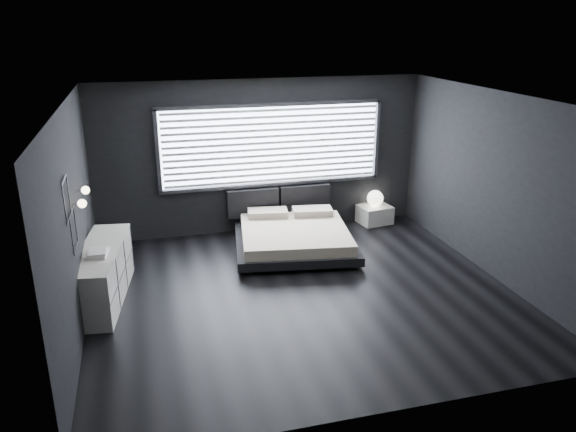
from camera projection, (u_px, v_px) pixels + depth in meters
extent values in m
plane|color=black|center=(303.00, 293.00, 8.19)|extent=(6.00, 6.00, 0.00)
plane|color=silver|center=(305.00, 99.00, 7.26)|extent=(6.00, 6.00, 0.00)
cube|color=black|center=(261.00, 157.00, 10.23)|extent=(6.00, 0.04, 2.80)
cube|color=black|center=(388.00, 290.00, 5.22)|extent=(6.00, 0.04, 2.80)
cube|color=black|center=(74.00, 221.00, 7.00)|extent=(0.04, 5.50, 2.80)
cube|color=black|center=(494.00, 186.00, 8.46)|extent=(0.04, 5.50, 2.80)
cube|color=white|center=(272.00, 145.00, 10.19)|extent=(4.00, 0.02, 1.38)
cube|color=#47474C|center=(157.00, 152.00, 9.67)|extent=(0.06, 0.08, 1.48)
cube|color=#47474C|center=(377.00, 139.00, 10.66)|extent=(0.06, 0.08, 1.48)
cube|color=#47474C|center=(272.00, 105.00, 9.92)|extent=(4.14, 0.08, 0.06)
cube|color=#47474C|center=(273.00, 184.00, 10.41)|extent=(4.14, 0.08, 0.06)
cube|color=silver|center=(273.00, 146.00, 10.14)|extent=(3.94, 0.03, 1.32)
cube|color=black|center=(253.00, 203.00, 10.36)|extent=(0.96, 0.16, 0.52)
cube|color=black|center=(305.00, 198.00, 10.60)|extent=(0.96, 0.16, 0.52)
cylinder|color=silver|center=(76.00, 204.00, 6.99)|extent=(0.10, 0.02, 0.02)
sphere|color=#FFE5B7|center=(82.00, 204.00, 7.00)|extent=(0.11, 0.11, 0.11)
cylinder|color=silver|center=(80.00, 191.00, 7.53)|extent=(0.10, 0.02, 0.02)
sphere|color=#FFE5B7|center=(85.00, 190.00, 7.55)|extent=(0.11, 0.11, 0.11)
cube|color=#47474C|center=(64.00, 180.00, 6.27)|extent=(0.01, 0.46, 0.02)
cube|color=#47474C|center=(69.00, 218.00, 6.43)|extent=(0.01, 0.46, 0.02)
cube|color=#47474C|center=(68.00, 193.00, 6.56)|extent=(0.01, 0.02, 0.46)
cube|color=#47474C|center=(64.00, 205.00, 6.14)|extent=(0.01, 0.02, 0.46)
cube|color=#47474C|center=(71.00, 212.00, 6.66)|extent=(0.01, 0.46, 0.02)
cube|color=#47474C|center=(76.00, 248.00, 6.81)|extent=(0.01, 0.46, 0.02)
cube|color=#47474C|center=(75.00, 224.00, 6.95)|extent=(0.01, 0.02, 0.46)
cube|color=#47474C|center=(72.00, 237.00, 6.53)|extent=(0.01, 0.02, 0.46)
cube|color=black|center=(246.00, 270.00, 8.85)|extent=(0.12, 0.12, 0.07)
cube|color=black|center=(354.00, 265.00, 9.03)|extent=(0.12, 0.12, 0.07)
cube|color=black|center=(243.00, 234.00, 10.30)|extent=(0.12, 0.12, 0.07)
cube|color=black|center=(336.00, 231.00, 10.48)|extent=(0.12, 0.12, 0.07)
cube|color=black|center=(295.00, 243.00, 9.63)|extent=(2.27, 2.19, 0.15)
cube|color=beige|center=(295.00, 234.00, 9.58)|extent=(2.03, 2.03, 0.18)
cube|color=#BDAE9D|center=(268.00, 213.00, 10.15)|extent=(0.76, 0.49, 0.12)
cube|color=#BDAE9D|center=(312.00, 211.00, 10.23)|extent=(0.76, 0.49, 0.12)
cube|color=white|center=(375.00, 214.00, 10.95)|extent=(0.66, 0.58, 0.34)
sphere|color=white|center=(375.00, 198.00, 10.84)|extent=(0.31, 0.31, 0.31)
cube|color=white|center=(103.00, 274.00, 7.90)|extent=(0.81, 2.00, 0.78)
cube|color=#47474C|center=(123.00, 273.00, 7.93)|extent=(0.28, 1.90, 0.76)
cube|color=silver|center=(97.00, 254.00, 7.54)|extent=(0.31, 0.39, 0.04)
cube|color=silver|center=(97.00, 252.00, 7.51)|extent=(0.24, 0.32, 0.03)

